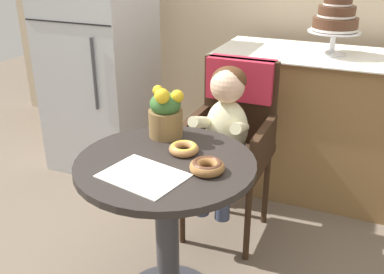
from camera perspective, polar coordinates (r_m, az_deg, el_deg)
name	(u,v)px	position (r m, az deg, el deg)	size (l,w,h in m)	color
cafe_table	(167,206)	(1.86, -3.28, -8.86)	(0.72, 0.72, 0.72)	#282321
wicker_chair	(234,121)	(2.36, 5.42, 2.08)	(0.42, 0.45, 0.95)	#332114
seated_child	(224,124)	(2.21, 4.18, 1.62)	(0.27, 0.32, 0.73)	beige
paper_napkin	(143,176)	(1.65, -6.26, -4.95)	(0.30, 0.22, 0.00)	white
donut_front	(207,166)	(1.66, 1.95, -3.75)	(0.13, 0.13, 0.04)	#936033
donut_mid	(184,148)	(1.81, -1.05, -1.46)	(0.12, 0.12, 0.04)	#AD7542
flower_vase	(166,113)	(1.93, -3.38, 3.15)	(0.16, 0.16, 0.24)	brown
display_counter	(340,127)	(2.90, 18.40, 1.21)	(1.56, 0.62, 0.90)	olive
tiered_cake_stand	(336,19)	(2.74, 17.95, 14.17)	(0.30, 0.30, 0.33)	silver
refrigerator	(98,47)	(3.13, -11.93, 11.18)	(0.64, 0.63, 1.70)	#B7BABF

